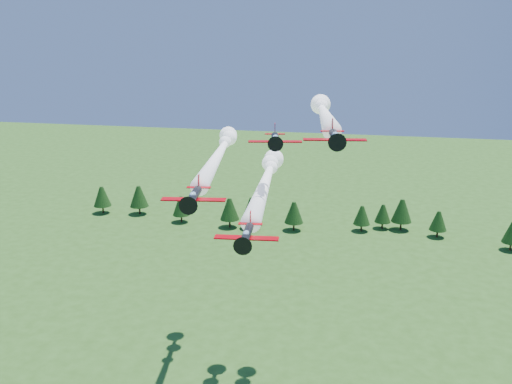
% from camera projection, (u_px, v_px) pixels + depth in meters
% --- Properties ---
extents(plane_lead, '(10.35, 48.40, 3.70)m').
position_uv_depth(plane_lead, '(267.00, 178.00, 92.53)').
color(plane_lead, black).
rests_on(plane_lead, ground).
extents(plane_left, '(13.40, 52.38, 3.70)m').
position_uv_depth(plane_left, '(220.00, 152.00, 102.66)').
color(plane_left, black).
rests_on(plane_left, ground).
extents(plane_right, '(11.58, 41.56, 3.70)m').
position_uv_depth(plane_right, '(324.00, 112.00, 93.89)').
color(plane_right, black).
rests_on(plane_right, ground).
extents(plane_slot, '(7.77, 8.52, 2.71)m').
position_uv_depth(plane_slot, '(275.00, 139.00, 81.50)').
color(plane_slot, black).
rests_on(plane_slot, ground).
extents(treeline, '(169.63, 19.19, 10.67)m').
position_uv_depth(treeline, '(314.00, 212.00, 188.87)').
color(treeline, '#382314').
rests_on(treeline, ground).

